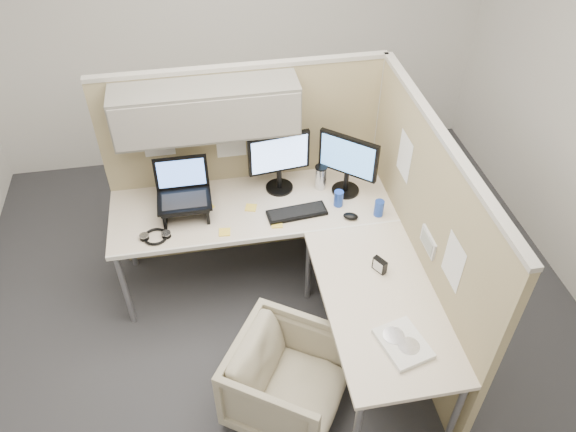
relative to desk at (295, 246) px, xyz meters
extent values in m
plane|color=#2F2F33|center=(-0.12, -0.13, -0.69)|extent=(4.50, 4.50, 0.00)
cube|color=tan|center=(-0.22, 0.77, 0.11)|extent=(2.00, 0.05, 1.60)
cube|color=#A8A399|center=(-0.22, 0.77, 0.93)|extent=(2.00, 0.06, 0.03)
cube|color=slate|center=(-0.47, 0.62, 0.73)|extent=(1.20, 0.34, 0.34)
cube|color=gray|center=(-0.47, 0.45, 0.73)|extent=(1.18, 0.01, 0.30)
plane|color=white|center=(-0.82, 0.75, 0.46)|extent=(0.26, 0.00, 0.26)
plane|color=white|center=(-0.32, 0.75, 0.39)|extent=(0.26, 0.00, 0.26)
cube|color=tan|center=(0.78, -0.23, 0.11)|extent=(0.05, 2.00, 1.60)
cube|color=#A8A399|center=(0.78, -0.23, 0.93)|extent=(0.06, 2.00, 0.03)
cube|color=#A8A399|center=(0.78, 0.77, 0.11)|extent=(0.06, 0.06, 1.60)
cube|color=silver|center=(0.75, -0.38, 0.27)|extent=(0.02, 0.20, 0.12)
cube|color=gray|center=(0.73, -0.38, 0.27)|extent=(0.00, 0.16, 0.09)
plane|color=white|center=(0.75, 0.17, 0.51)|extent=(0.00, 0.26, 0.26)
plane|color=white|center=(0.75, -0.68, 0.41)|extent=(0.00, 0.26, 0.26)
cube|color=beige|center=(-0.22, 0.41, 0.03)|extent=(2.00, 0.68, 0.03)
cube|color=beige|center=(0.41, -0.58, 0.03)|extent=(0.68, 1.30, 0.03)
cube|color=white|center=(-0.22, 0.07, 0.03)|extent=(2.00, 0.02, 0.03)
cylinder|color=gray|center=(-1.17, 0.12, -0.34)|extent=(0.04, 0.04, 0.70)
cylinder|color=gray|center=(-1.17, 0.70, -0.34)|extent=(0.04, 0.04, 0.70)
cylinder|color=gray|center=(0.71, -1.18, -0.34)|extent=(0.04, 0.04, 0.70)
cylinder|color=gray|center=(0.13, 0.12, -0.34)|extent=(0.04, 0.04, 0.70)
imported|color=#BFB398|center=(-0.18, -0.75, -0.36)|extent=(0.85, 0.86, 0.66)
cylinder|color=black|center=(-0.01, 0.57, 0.05)|extent=(0.20, 0.20, 0.02)
cylinder|color=black|center=(-0.01, 0.57, 0.13)|extent=(0.04, 0.04, 0.15)
cube|color=black|center=(-0.01, 0.57, 0.36)|extent=(0.44, 0.09, 0.30)
cube|color=#8AAEEF|center=(-0.01, 0.55, 0.36)|extent=(0.40, 0.05, 0.26)
cylinder|color=black|center=(0.46, 0.45, 0.05)|extent=(0.20, 0.20, 0.02)
cylinder|color=black|center=(0.46, 0.45, 0.13)|extent=(0.04, 0.04, 0.15)
cube|color=black|center=(0.46, 0.45, 0.36)|extent=(0.36, 0.31, 0.30)
cube|color=#5599E8|center=(0.45, 0.43, 0.36)|extent=(0.30, 0.27, 0.26)
cube|color=black|center=(-0.69, 0.38, 0.16)|extent=(0.32, 0.26, 0.02)
cube|color=black|center=(-0.84, 0.38, 0.11)|extent=(0.02, 0.24, 0.13)
cube|color=black|center=(-0.55, 0.38, 0.11)|extent=(0.02, 0.24, 0.13)
cube|color=black|center=(-0.69, 0.38, 0.18)|extent=(0.36, 0.26, 0.02)
cube|color=black|center=(-0.69, 0.53, 0.31)|extent=(0.36, 0.06, 0.23)
cube|color=#598CF2|center=(-0.69, 0.53, 0.30)|extent=(0.32, 0.04, 0.19)
cube|color=black|center=(0.06, 0.26, 0.05)|extent=(0.43, 0.18, 0.02)
ellipsoid|color=black|center=(0.42, 0.16, 0.06)|extent=(0.12, 0.11, 0.04)
cylinder|color=silver|center=(0.29, 0.52, 0.13)|extent=(0.08, 0.08, 0.18)
cylinder|color=black|center=(0.29, 0.52, 0.23)|extent=(0.09, 0.09, 0.01)
cylinder|color=#1E3FA5|center=(0.62, 0.16, 0.10)|extent=(0.07, 0.07, 0.12)
cylinder|color=#1E3FA5|center=(0.37, 0.31, 0.10)|extent=(0.07, 0.07, 0.12)
cube|color=yellow|center=(-0.54, 0.45, 0.05)|extent=(0.10, 0.10, 0.01)
cube|color=yellow|center=(-0.45, 0.17, 0.05)|extent=(0.08, 0.08, 0.01)
cube|color=yellow|center=(-0.09, 0.18, 0.05)|extent=(0.08, 0.08, 0.01)
cube|color=yellow|center=(-0.24, 0.38, 0.05)|extent=(0.09, 0.09, 0.01)
torus|color=black|center=(-0.91, 0.20, 0.05)|extent=(0.17, 0.17, 0.02)
cylinder|color=black|center=(-0.98, 0.20, 0.06)|extent=(0.06, 0.06, 0.03)
cylinder|color=black|center=(-0.83, 0.20, 0.06)|extent=(0.06, 0.06, 0.03)
cube|color=white|center=(0.43, -0.91, 0.06)|extent=(0.30, 0.34, 0.03)
cylinder|color=silver|center=(0.45, -0.94, 0.07)|extent=(0.12, 0.12, 0.00)
cylinder|color=silver|center=(0.39, -0.86, 0.08)|extent=(0.12, 0.12, 0.00)
cube|color=black|center=(0.47, -0.35, 0.09)|extent=(0.08, 0.10, 0.09)
cube|color=white|center=(0.45, -0.36, 0.09)|extent=(0.04, 0.07, 0.07)
camera|label=1|loc=(-0.51, -2.59, 2.64)|focal=35.00mm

